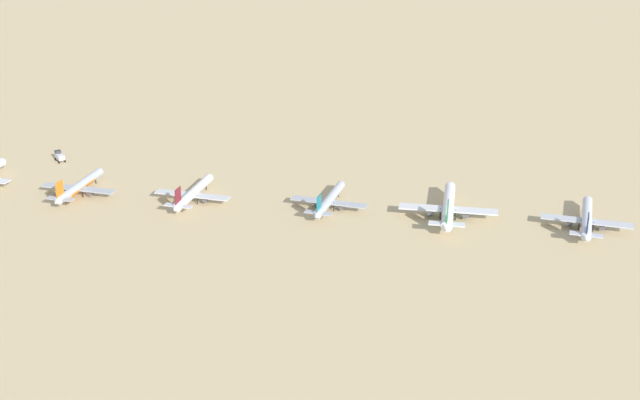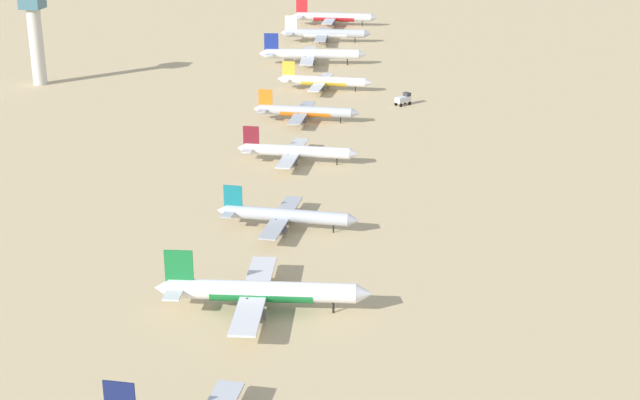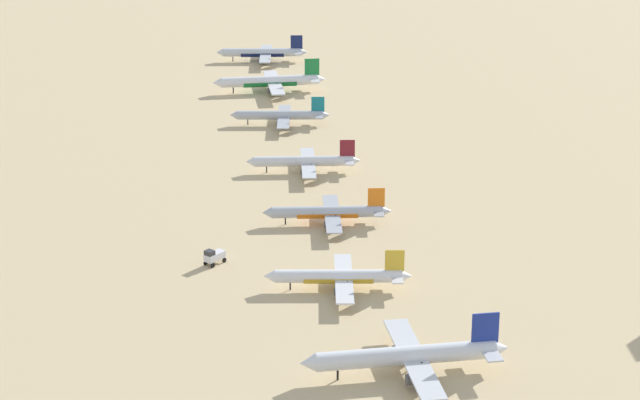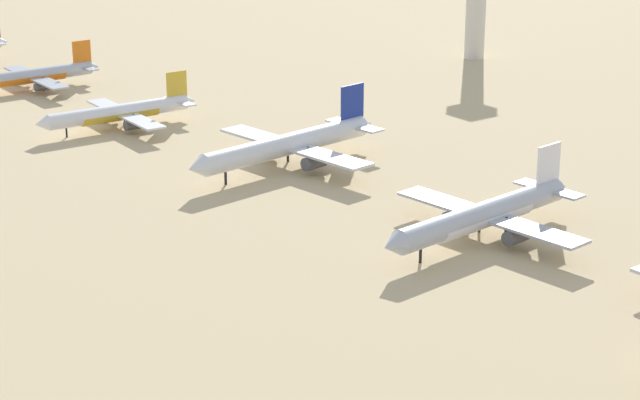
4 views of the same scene
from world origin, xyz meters
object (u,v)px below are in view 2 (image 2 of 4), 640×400
(parked_jet_3, at_px, (296,151))
(parked_jet_5, at_px, (323,81))
(parked_jet_1, at_px, (260,291))
(parked_jet_2, at_px, (285,216))
(parked_jet_4, at_px, (305,111))
(parked_jet_7, at_px, (325,34))
(control_tower, at_px, (36,37))
(parked_jet_6, at_px, (311,54))
(service_truck, at_px, (404,99))
(parked_jet_8, at_px, (333,17))

(parked_jet_3, bearing_deg, parked_jet_5, 94.01)
(parked_jet_1, xyz_separation_m, parked_jet_2, (-3.36, 38.82, -0.67))
(parked_jet_1, relative_size, parked_jet_2, 1.23)
(parked_jet_2, xyz_separation_m, parked_jet_4, (-11.23, 85.71, 0.06))
(parked_jet_1, distance_m, parked_jet_4, 125.38)
(parked_jet_1, relative_size, parked_jet_7, 1.00)
(parked_jet_3, height_order, control_tower, control_tower)
(parked_jet_1, bearing_deg, parked_jet_5, 95.33)
(parked_jet_6, bearing_deg, parked_jet_2, -81.98)
(parked_jet_6, bearing_deg, parked_jet_1, -82.56)
(service_truck, bearing_deg, parked_jet_6, 125.94)
(parked_jet_4, bearing_deg, parked_jet_2, -82.53)
(parked_jet_4, xyz_separation_m, parked_jet_8, (-16.53, 165.78, 0.74))
(parked_jet_4, height_order, parked_jet_6, parked_jet_6)
(parked_jet_5, bearing_deg, control_tower, -175.73)
(parked_jet_1, xyz_separation_m, parked_jet_6, (-26.64, 204.09, 0.26))
(parked_jet_8, relative_size, control_tower, 1.35)
(parked_jet_3, relative_size, parked_jet_7, 0.83)
(parked_jet_6, bearing_deg, parked_jet_5, -74.11)
(parked_jet_5, bearing_deg, parked_jet_3, -85.99)
(parked_jet_4, relative_size, parked_jet_5, 0.99)
(parked_jet_4, bearing_deg, parked_jet_8, 95.69)
(parked_jet_1, height_order, control_tower, control_tower)
(control_tower, bearing_deg, parked_jet_1, -53.84)
(control_tower, bearing_deg, parked_jet_2, -46.69)
(parked_jet_3, relative_size, parked_jet_5, 0.98)
(parked_jet_3, distance_m, parked_jet_6, 120.75)
(parked_jet_2, height_order, parked_jet_5, parked_jet_5)
(service_truck, xyz_separation_m, control_tower, (-128.05, 7.99, 14.63))
(parked_jet_1, xyz_separation_m, parked_jet_5, (-15.35, 164.43, -0.57))
(parked_jet_5, distance_m, control_tower, 100.60)
(parked_jet_3, relative_size, service_truck, 5.86)
(parked_jet_5, bearing_deg, parked_jet_4, -88.92)
(parked_jet_6, bearing_deg, parked_jet_3, -81.96)
(parked_jet_2, xyz_separation_m, control_tower, (-111.39, 118.18, 13.62))
(parked_jet_5, bearing_deg, parked_jet_1, -84.67)
(parked_jet_2, xyz_separation_m, parked_jet_5, (-11.99, 125.61, 0.10))
(parked_jet_7, height_order, parked_jet_8, parked_jet_8)
(parked_jet_1, height_order, parked_jet_8, parked_jet_8)
(parked_jet_6, distance_m, service_truck, 68.06)
(parked_jet_5, height_order, control_tower, control_tower)
(parked_jet_1, xyz_separation_m, parked_jet_7, (-28.62, 248.93, -0.02))
(parked_jet_2, relative_size, parked_jet_6, 0.77)
(parked_jet_8, bearing_deg, parked_jet_6, -87.02)
(service_truck, bearing_deg, parked_jet_7, 112.76)
(parked_jet_2, bearing_deg, parked_jet_4, 97.47)
(parked_jet_7, distance_m, parked_jet_8, 41.45)
(parked_jet_4, bearing_deg, parked_jet_6, 98.61)
(parked_jet_5, distance_m, parked_jet_7, 85.54)
(parked_jet_1, bearing_deg, parked_jet_7, 96.56)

